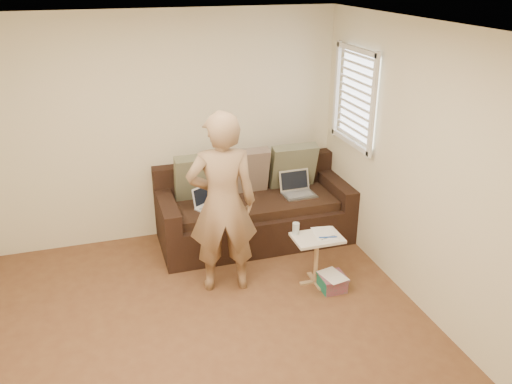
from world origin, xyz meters
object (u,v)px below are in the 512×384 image
at_px(person, 222,204).
at_px(drinking_glass, 296,228).
at_px(laptop_white, 212,208).
at_px(sofa, 255,207).
at_px(laptop_silver, 299,196).
at_px(striped_box, 332,282).
at_px(side_table, 316,260).

distance_m(person, drinking_glass, 0.80).
height_order(laptop_white, drinking_glass, drinking_glass).
height_order(sofa, laptop_silver, sofa).
xyz_separation_m(sofa, striped_box, (0.43, -1.24, -0.34)).
bearing_deg(laptop_white, sofa, -21.66).
bearing_deg(striped_box, side_table, 123.68).
bearing_deg(side_table, sofa, 106.65).
distance_m(laptop_white, drinking_glass, 1.09).
height_order(laptop_white, side_table, laptop_white).
bearing_deg(person, drinking_glass, -179.23).
height_order(sofa, drinking_glass, sofa).
bearing_deg(side_table, laptop_white, 130.67).
xyz_separation_m(person, side_table, (0.91, -0.22, -0.65)).
xyz_separation_m(sofa, laptop_silver, (0.53, -0.06, 0.10)).
bearing_deg(sofa, drinking_glass, -81.85).
height_order(sofa, side_table, sofa).
bearing_deg(person, striped_box, 167.74).
distance_m(laptop_white, striped_box, 1.56).
distance_m(laptop_silver, laptop_white, 1.06).
bearing_deg(person, laptop_white, -86.01).
xyz_separation_m(laptop_silver, laptop_white, (-1.05, -0.03, 0.00)).
height_order(sofa, striped_box, sofa).
distance_m(laptop_white, side_table, 1.32).
relative_size(sofa, person, 1.20).
relative_size(sofa, drinking_glass, 18.33).
bearing_deg(laptop_silver, laptop_white, 179.89).
bearing_deg(drinking_glass, side_table, -32.99).
distance_m(sofa, striped_box, 1.36).
relative_size(drinking_glass, striped_box, 0.47).
relative_size(laptop_white, side_table, 0.61).
bearing_deg(drinking_glass, striped_box, -44.20).
height_order(laptop_white, person, person).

